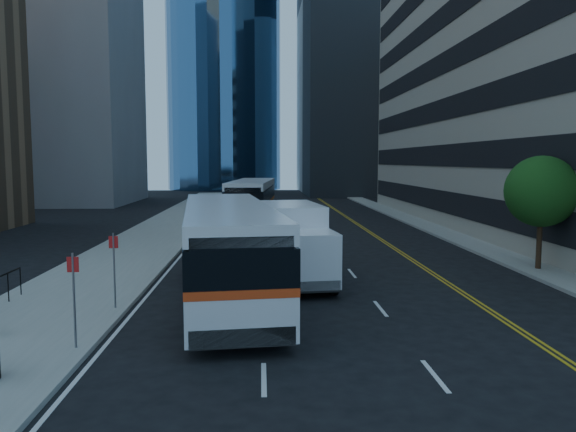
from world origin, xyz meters
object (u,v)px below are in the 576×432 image
Objects in this scene: street_tree at (541,192)px; bus_rear at (252,199)px; bus_front at (227,248)px; box_truck at (294,241)px.

street_tree is 25.13m from bus_rear.
street_tree reaches higher than bus_front.
bus_front is 25.56m from bus_rear.
street_tree is at bearing 1.37° from box_truck.
street_tree reaches higher than bus_rear.
bus_front reaches higher than box_truck.
bus_rear is 1.96× the size of box_truck.
bus_front is 1.98× the size of box_truck.
bus_rear reaches higher than box_truck.
bus_rear is at bearing 88.90° from box_truck.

